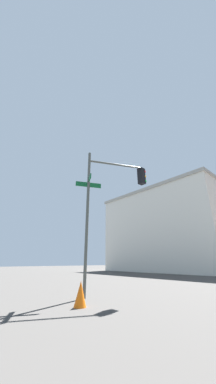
% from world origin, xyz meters
% --- Properties ---
extents(traffic_signal_near, '(1.70, 3.04, 5.93)m').
position_xyz_m(traffic_signal_near, '(-6.92, -5.95, 4.18)').
color(traffic_signal_near, '#474C47').
rests_on(traffic_signal_near, ground_plane).
extents(building_stucco, '(16.37, 18.60, 10.66)m').
position_xyz_m(building_stucco, '(-16.04, 17.15, 5.34)').
color(building_stucco, silver).
rests_on(building_stucco, ground_plane).
extents(traffic_cone, '(0.36, 0.36, 0.69)m').
position_xyz_m(traffic_cone, '(-6.37, -7.83, 0.34)').
color(traffic_cone, orange).
rests_on(traffic_cone, ground_plane).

